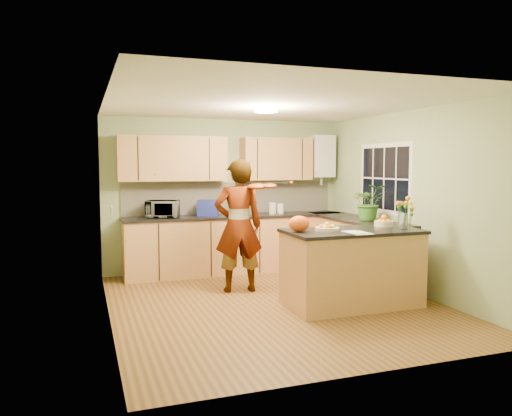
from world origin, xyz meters
name	(u,v)px	position (x,y,z in m)	size (l,w,h in m)	color
floor	(274,303)	(0.00, 0.00, 0.00)	(4.50, 4.50, 0.00)	brown
ceiling	(275,104)	(0.00, 0.00, 2.50)	(4.00, 4.50, 0.02)	silver
wall_back	(225,195)	(0.00, 2.25, 1.25)	(4.00, 0.02, 2.50)	#9DAE7C
wall_front	(374,227)	(0.00, -2.25, 1.25)	(4.00, 0.02, 2.50)	#9DAE7C
wall_left	(107,210)	(-2.00, 0.00, 1.25)	(0.02, 4.50, 2.50)	#9DAE7C
wall_right	(409,201)	(2.00, 0.00, 1.25)	(0.02, 4.50, 2.50)	#9DAE7C
back_counter	(236,243)	(0.10, 1.95, 0.47)	(3.64, 0.62, 0.94)	#BA7A4A
right_counter	(357,249)	(1.70, 0.85, 0.47)	(0.62, 2.24, 0.94)	#BA7A4A
splashback	(231,198)	(0.10, 2.23, 1.20)	(3.60, 0.02, 0.52)	beige
upper_cabinets	(217,159)	(-0.18, 2.08, 1.85)	(3.20, 0.34, 0.70)	#BA7A4A
boiler	(321,157)	(1.70, 2.09, 1.90)	(0.40, 0.30, 0.86)	white
window_right	(384,179)	(1.99, 0.60, 1.55)	(0.01, 1.30, 1.05)	white
light_switch	(112,210)	(-1.99, -0.60, 1.30)	(0.02, 0.09, 0.09)	white
ceiling_lamp	(266,110)	(0.00, 0.30, 2.46)	(0.30, 0.30, 0.07)	#FFEABF
peninsula_island	(352,268)	(0.88, -0.40, 0.48)	(1.67, 0.85, 0.96)	#BA7A4A
fruit_dish	(327,227)	(0.53, -0.40, 1.00)	(0.29, 0.29, 0.10)	beige
orange_bowl	(384,222)	(1.43, -0.25, 1.02)	(0.24, 0.24, 0.14)	beige
flower_vase	(403,205)	(1.48, -0.58, 1.26)	(0.24, 0.24, 0.45)	silver
orange_bag	(299,224)	(0.18, -0.35, 1.05)	(0.26, 0.22, 0.19)	#E95013
papers	(358,233)	(0.78, -0.70, 0.96)	(0.24, 0.32, 0.01)	silver
violinist	(238,226)	(-0.24, 0.75, 0.92)	(0.67, 0.44, 1.83)	#EAA68F
violin	(257,186)	(-0.04, 0.53, 1.46)	(0.64, 0.26, 0.13)	#501705
microwave	(163,209)	(-1.09, 1.95, 1.07)	(0.48, 0.32, 0.26)	white
blue_box	(208,208)	(-0.37, 1.96, 1.07)	(0.32, 0.23, 0.25)	navy
kettle	(249,208)	(0.32, 1.96, 1.05)	(0.14, 0.14, 0.27)	#B4B4B8
jar_cream	(272,208)	(0.73, 1.95, 1.03)	(0.12, 0.12, 0.19)	beige
jar_white	(281,209)	(0.87, 1.94, 1.02)	(0.11, 0.11, 0.16)	white
potted_plant	(369,202)	(1.70, 0.53, 1.21)	(0.48, 0.42, 0.54)	#387226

